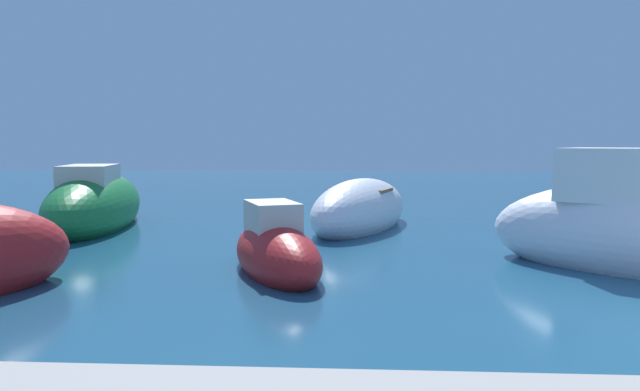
{
  "coord_description": "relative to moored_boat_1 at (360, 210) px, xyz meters",
  "views": [
    {
      "loc": [
        -4.8,
        -6.51,
        2.21
      ],
      "look_at": [
        -5.75,
        9.46,
        0.8
      ],
      "focal_mm": 34.71,
      "sensor_mm": 36.0,
      "label": 1
    }
  ],
  "objects": [
    {
      "name": "moored_boat_1",
      "position": [
        0.0,
        0.0,
        0.0
      ],
      "size": [
        3.33,
        5.57,
        1.62
      ],
      "rotation": [
        0.0,
        0.0,
        1.26
      ],
      "color": "white",
      "rests_on": "ground"
    },
    {
      "name": "moored_boat_4",
      "position": [
        -1.44,
        -5.54,
        -0.09
      ],
      "size": [
        2.35,
        3.51,
        1.42
      ],
      "rotation": [
        0.0,
        0.0,
        5.1
      ],
      "color": "#B21E1E",
      "rests_on": "ground"
    },
    {
      "name": "moored_boat_6",
      "position": [
        -6.88,
        -0.16,
        0.09
      ],
      "size": [
        3.08,
        6.6,
        2.01
      ],
      "rotation": [
        0.0,
        0.0,
        1.75
      ],
      "color": "#197233",
      "rests_on": "ground"
    }
  ]
}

